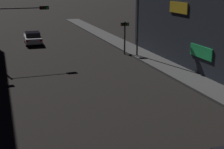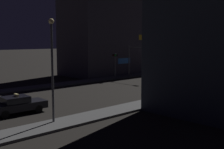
{
  "view_description": "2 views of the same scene",
  "coord_description": "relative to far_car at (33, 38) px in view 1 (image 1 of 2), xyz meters",
  "views": [
    {
      "loc": [
        -5.42,
        2.69,
        7.09
      ],
      "look_at": [
        0.49,
        19.73,
        1.87
      ],
      "focal_mm": 52.03,
      "sensor_mm": 36.0,
      "label": 1
    },
    {
      "loc": [
        24.23,
        -0.43,
        5.86
      ],
      "look_at": [
        0.6,
        22.12,
        1.98
      ],
      "focal_mm": 46.27,
      "sensor_mm": 36.0,
      "label": 2
    }
  ],
  "objects": [
    {
      "name": "sidewalk_right",
      "position": [
        9.52,
        -10.37,
        -0.64
      ],
      "size": [
        2.34,
        65.18,
        0.18
      ],
      "primitive_type": "cube",
      "color": "#4C4C4C",
      "rests_on": "ground_plane"
    },
    {
      "name": "traffic_light_right_kerb",
      "position": [
        8.1,
        -8.62,
        1.64
      ],
      "size": [
        0.8,
        0.41,
        3.26
      ],
      "color": "#47474C",
      "rests_on": "ground_plane"
    },
    {
      "name": "far_car",
      "position": [
        0.0,
        0.0,
        0.0
      ],
      "size": [
        1.91,
        4.49,
        1.42
      ],
      "color": "#B7B7BC",
      "rests_on": "ground_plane"
    },
    {
      "name": "traffic_light_overhead",
      "position": [
        -2.26,
        -8.71,
        2.99
      ],
      "size": [
        5.16,
        0.41,
        5.05
      ],
      "color": "#47474C",
      "rests_on": "ground_plane"
    }
  ]
}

